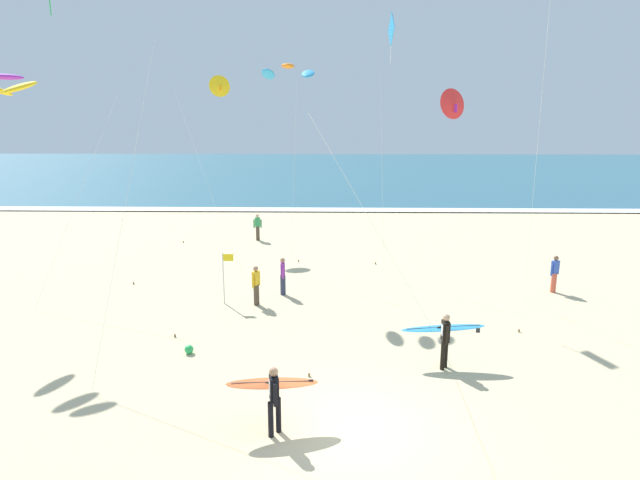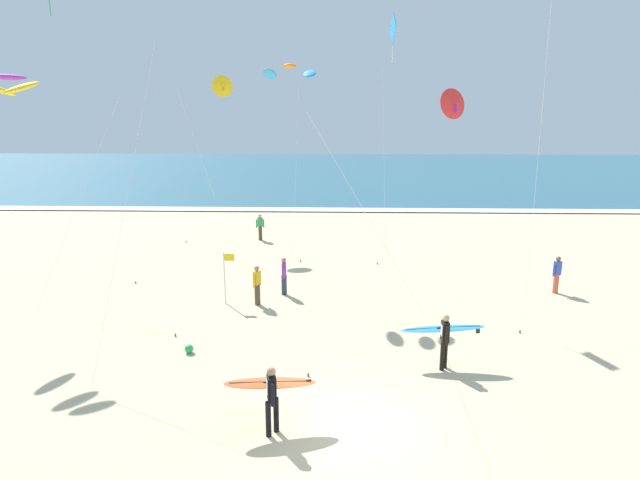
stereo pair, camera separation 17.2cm
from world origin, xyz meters
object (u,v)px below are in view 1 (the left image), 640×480
object	(u,v)px
bystander_green_top	(258,227)
beach_ball	(189,349)
kite_delta_golden_distant	(220,87)
kite_arc_amber_close	(288,72)
surfer_lead	(273,390)
bystander_blue_top	(555,274)
surfer_trailing	(444,333)
kite_arc_violet_low	(6,85)
bystander_purple_top	(283,276)
kite_delta_scarlet_high	(453,105)
kite_diamond_cobalt_near	(391,39)
lifeguard_flag	(225,273)
bystander_yellow_top	(256,285)

from	to	relation	value
bystander_green_top	beach_ball	distance (m)	15.50
kite_delta_golden_distant	kite_arc_amber_close	distance (m)	9.07
surfer_lead	bystander_blue_top	distance (m)	14.91
surfer_trailing	kite_arc_violet_low	xyz separation A→B (m)	(-14.64, 4.18, 7.28)
bystander_purple_top	kite_arc_amber_close	bearing A→B (deg)	86.58
kite_delta_scarlet_high	bystander_purple_top	xyz separation A→B (m)	(-5.55, 4.84, -6.78)
beach_ball	surfer_trailing	bearing A→B (deg)	-4.67
kite_diamond_cobalt_near	kite_arc_amber_close	xyz separation A→B (m)	(-4.29, -0.00, -1.31)
kite_delta_scarlet_high	bystander_purple_top	bearing A→B (deg)	138.94
kite_delta_golden_distant	bystander_purple_top	size ratio (longest dim) A/B	5.99
surfer_lead	beach_ball	bearing A→B (deg)	127.38
bystander_blue_top	lifeguard_flag	distance (m)	13.70
kite_delta_scarlet_high	beach_ball	world-z (taller)	kite_delta_scarlet_high
surfer_trailing	kite_arc_amber_close	size ratio (longest dim) A/B	0.27
bystander_purple_top	kite_diamond_cobalt_near	bearing A→B (deg)	28.15
kite_arc_violet_low	kite_arc_amber_close	distance (m)	10.48
bystander_purple_top	bystander_yellow_top	distance (m)	1.56
bystander_yellow_top	beach_ball	distance (m)	4.74
kite_arc_amber_close	bystander_blue_top	xyz separation A→B (m)	(11.26, -1.80, -8.27)
surfer_trailing	kite_arc_amber_close	distance (m)	12.93
lifeguard_flag	beach_ball	bearing A→B (deg)	-93.45
kite_diamond_cobalt_near	kite_delta_scarlet_high	size ratio (longest dim) A/B	1.41
surfer_lead	bystander_yellow_top	world-z (taller)	surfer_lead
kite_delta_golden_distant	bystander_yellow_top	xyz separation A→B (m)	(3.47, -11.46, -8.06)
surfer_lead	lifeguard_flag	size ratio (longest dim) A/B	1.09
lifeguard_flag	surfer_trailing	bearing A→B (deg)	-34.54
kite_delta_scarlet_high	bystander_green_top	xyz separation A→B (m)	(-7.95, 14.64, -6.78)
bystander_green_top	beach_ball	world-z (taller)	bystander_green_top
surfer_lead	surfer_trailing	xyz separation A→B (m)	(4.69, 3.44, -0.00)
bystander_blue_top	kite_diamond_cobalt_near	bearing A→B (deg)	165.56
kite_arc_amber_close	bystander_green_top	bearing A→B (deg)	108.81
kite_diamond_cobalt_near	bystander_green_top	distance (m)	13.91
lifeguard_flag	bystander_purple_top	bearing A→B (deg)	27.57
bystander_green_top	beach_ball	bearing A→B (deg)	-90.23
kite_delta_scarlet_high	bystander_green_top	bearing A→B (deg)	118.49
bystander_blue_top	bystander_purple_top	world-z (taller)	same
kite_diamond_cobalt_near	kite_delta_scarlet_high	bearing A→B (deg)	-81.10
bystander_purple_top	surfer_lead	bearing A→B (deg)	-86.11
kite_delta_scarlet_high	kite_arc_amber_close	xyz separation A→B (m)	(-5.41, 7.21, 1.50)
surfer_lead	bystander_green_top	bearing A→B (deg)	98.87
kite_delta_scarlet_high	kite_delta_golden_distant	world-z (taller)	kite_delta_golden_distant
kite_diamond_cobalt_near	bystander_yellow_top	bearing A→B (deg)	-146.00
surfer_lead	kite_diamond_cobalt_near	world-z (taller)	kite_diamond_cobalt_near
kite_diamond_cobalt_near	bystander_green_top	size ratio (longest dim) A/B	7.18
surfer_lead	kite_delta_golden_distant	world-z (taller)	kite_delta_golden_distant
kite_arc_amber_close	lifeguard_flag	world-z (taller)	kite_arc_amber_close
kite_delta_scarlet_high	kite_arc_amber_close	size ratio (longest dim) A/B	0.86
bystander_yellow_top	kite_delta_scarlet_high	bearing A→B (deg)	-28.95
lifeguard_flag	bystander_yellow_top	bearing A→B (deg)	-5.07
kite_arc_violet_low	lifeguard_flag	xyz separation A→B (m)	(7.11, 1.00, -7.06)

